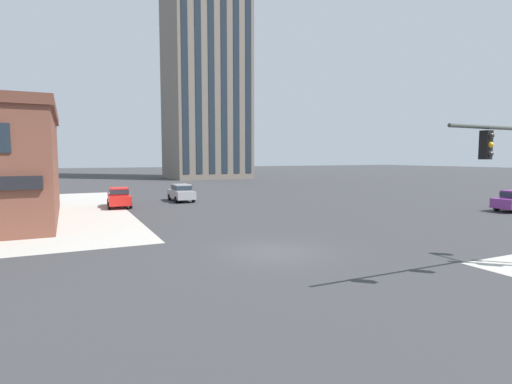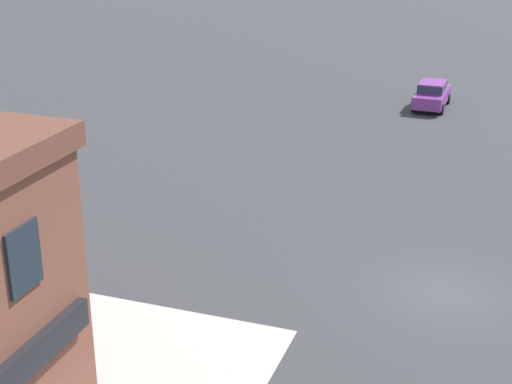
{
  "view_description": "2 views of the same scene",
  "coord_description": "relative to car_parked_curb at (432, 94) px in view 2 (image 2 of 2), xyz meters",
  "views": [
    {
      "loc": [
        -8.33,
        -15.67,
        4.3
      ],
      "look_at": [
        2.51,
        7.02,
        2.1
      ],
      "focal_mm": 27.81,
      "sensor_mm": 36.0,
      "label": 1
    },
    {
      "loc": [
        -23.56,
        -1.55,
        12.49
      ],
      "look_at": [
        0.55,
        6.94,
        2.54
      ],
      "focal_mm": 53.78,
      "sensor_mm": 36.0,
      "label": 2
    }
  ],
  "objects": [
    {
      "name": "ground_plane",
      "position": [
        -24.04,
        -3.6,
        -0.92
      ],
      "size": [
        320.0,
        320.0,
        0.0
      ],
      "primitive_type": "plane",
      "color": "#38383A"
    },
    {
      "name": "car_parked_curb",
      "position": [
        0.0,
        0.0,
        0.0
      ],
      "size": [
        4.45,
        1.99,
        1.68
      ],
      "color": "#7A3389",
      "rests_on": "ground"
    }
  ]
}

